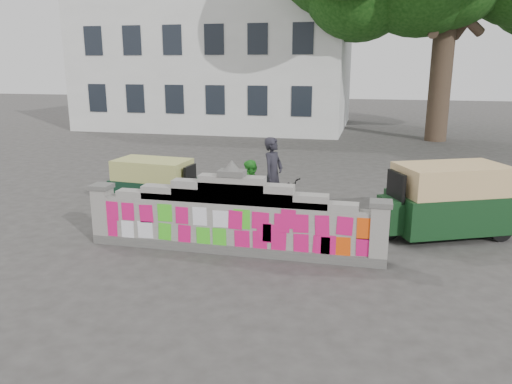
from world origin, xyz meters
The scene contains 8 objects.
ground centered at (0.00, 0.00, 0.00)m, with size 100.00×100.00×0.00m, color #383533.
parapet_wall centered at (0.00, -0.01, 0.75)m, with size 6.48×0.44×2.01m.
building centered at (-7.00, 21.98, 4.01)m, with size 16.00×10.00×8.90m.
cyclist_bike centered at (0.38, 2.41, 0.56)m, with size 0.75×2.14×1.12m, color black.
cyclist_rider centered at (0.38, 2.41, 0.95)m, with size 0.70×0.46×1.91m, color #222129.
pedestrian centered at (-0.15, 2.17, 0.80)m, with size 0.77×0.60×1.59m, color green.
rickshaw_left centered at (-2.96, 2.66, 0.73)m, with size 2.57×1.36×1.40m.
rickshaw_right centered at (4.53, 2.16, 0.88)m, with size 3.14×2.38×1.69m.
Camera 1 is at (2.79, -9.67, 3.92)m, focal length 35.00 mm.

